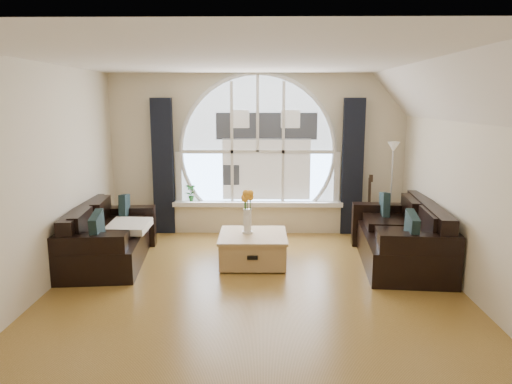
% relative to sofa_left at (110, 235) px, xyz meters
% --- Properties ---
extents(ground, '(5.00, 5.50, 0.01)m').
position_rel_sofa_left_xyz_m(ground, '(2.06, -1.05, -0.40)').
color(ground, brown).
rests_on(ground, ground).
extents(ceiling, '(5.00, 5.50, 0.01)m').
position_rel_sofa_left_xyz_m(ceiling, '(2.06, -1.05, 2.30)').
color(ceiling, silver).
rests_on(ceiling, ground).
extents(wall_back, '(5.00, 0.01, 2.70)m').
position_rel_sofa_left_xyz_m(wall_back, '(2.06, 1.70, 0.95)').
color(wall_back, beige).
rests_on(wall_back, ground).
extents(wall_front, '(5.00, 0.01, 2.70)m').
position_rel_sofa_left_xyz_m(wall_front, '(2.06, -3.80, 0.95)').
color(wall_front, beige).
rests_on(wall_front, ground).
extents(wall_left, '(0.01, 5.50, 2.70)m').
position_rel_sofa_left_xyz_m(wall_left, '(-0.44, -1.05, 0.95)').
color(wall_left, beige).
rests_on(wall_left, ground).
extents(wall_right, '(0.01, 5.50, 2.70)m').
position_rel_sofa_left_xyz_m(wall_right, '(4.56, -1.05, 0.95)').
color(wall_right, beige).
rests_on(wall_right, ground).
extents(attic_slope, '(0.92, 5.50, 0.72)m').
position_rel_sofa_left_xyz_m(attic_slope, '(4.26, -1.05, 1.95)').
color(attic_slope, silver).
rests_on(attic_slope, ground).
extents(arched_window, '(2.60, 0.06, 2.15)m').
position_rel_sofa_left_xyz_m(arched_window, '(2.06, 1.67, 1.23)').
color(arched_window, silver).
rests_on(arched_window, wall_back).
extents(window_sill, '(2.90, 0.22, 0.08)m').
position_rel_sofa_left_xyz_m(window_sill, '(2.06, 1.60, 0.11)').
color(window_sill, white).
rests_on(window_sill, wall_back).
extents(window_frame, '(2.76, 0.08, 2.15)m').
position_rel_sofa_left_xyz_m(window_frame, '(2.06, 1.64, 1.23)').
color(window_frame, white).
rests_on(window_frame, wall_back).
extents(neighbor_house, '(1.70, 0.02, 1.50)m').
position_rel_sofa_left_xyz_m(neighbor_house, '(2.21, 1.65, 1.10)').
color(neighbor_house, silver).
rests_on(neighbor_house, wall_back).
extents(curtain_left, '(0.35, 0.12, 2.30)m').
position_rel_sofa_left_xyz_m(curtain_left, '(0.46, 1.58, 0.75)').
color(curtain_left, black).
rests_on(curtain_left, ground).
extents(curtain_right, '(0.35, 0.12, 2.30)m').
position_rel_sofa_left_xyz_m(curtain_right, '(3.66, 1.58, 0.75)').
color(curtain_right, black).
rests_on(curtain_right, ground).
extents(sofa_left, '(1.09, 1.91, 0.81)m').
position_rel_sofa_left_xyz_m(sofa_left, '(0.00, 0.00, 0.00)').
color(sofa_left, black).
rests_on(sofa_left, ground).
extents(sofa_right, '(1.14, 2.04, 0.87)m').
position_rel_sofa_left_xyz_m(sofa_right, '(4.05, -0.00, 0.00)').
color(sofa_right, black).
rests_on(sofa_right, ground).
extents(coffee_chest, '(0.94, 0.94, 0.46)m').
position_rel_sofa_left_xyz_m(coffee_chest, '(2.01, 0.01, -0.17)').
color(coffee_chest, '#A6804C').
rests_on(coffee_chest, ground).
extents(throw_blanket, '(0.58, 0.58, 0.10)m').
position_rel_sofa_left_xyz_m(throw_blanket, '(0.25, 0.11, 0.10)').
color(throw_blanket, silver).
rests_on(throw_blanket, sofa_left).
extents(vase_flowers, '(0.24, 0.24, 0.70)m').
position_rel_sofa_left_xyz_m(vase_flowers, '(1.94, 0.06, 0.41)').
color(vase_flowers, white).
rests_on(vase_flowers, coffee_chest).
extents(floor_lamp, '(0.24, 0.24, 1.60)m').
position_rel_sofa_left_xyz_m(floor_lamp, '(4.26, 1.30, 0.40)').
color(floor_lamp, '#B2B2B2').
rests_on(floor_lamp, ground).
extents(guitar, '(0.39, 0.29, 1.06)m').
position_rel_sofa_left_xyz_m(guitar, '(3.92, 1.44, 0.13)').
color(guitar, brown).
rests_on(guitar, ground).
extents(potted_plant, '(0.20, 0.16, 0.32)m').
position_rel_sofa_left_xyz_m(potted_plant, '(0.91, 1.60, 0.31)').
color(potted_plant, '#1E6023').
rests_on(potted_plant, window_sill).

